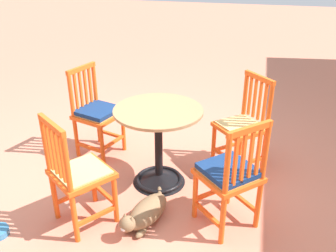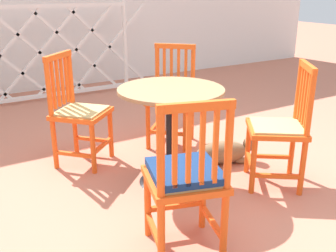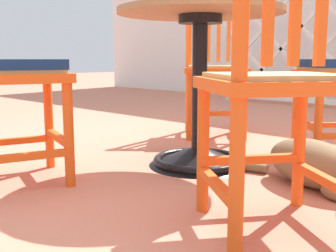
{
  "view_description": "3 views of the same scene",
  "coord_description": "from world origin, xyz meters",
  "px_view_note": "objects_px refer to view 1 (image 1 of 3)",
  "views": [
    {
      "loc": [
        2.58,
        0.98,
        1.96
      ],
      "look_at": [
        -0.22,
        0.28,
        0.53
      ],
      "focal_mm": 39.09,
      "sensor_mm": 36.0,
      "label": 1
    },
    {
      "loc": [
        -1.55,
        -2.08,
        1.41
      ],
      "look_at": [
        -0.09,
        0.32,
        0.41
      ],
      "focal_mm": 42.21,
      "sensor_mm": 36.0,
      "label": 2
    },
    {
      "loc": [
        1.13,
        -1.28,
        0.5
      ],
      "look_at": [
        -0.26,
        0.15,
        0.18
      ],
      "focal_mm": 44.57,
      "sensor_mm": 36.0,
      "label": 3
    }
  ],
  "objects_px": {
    "orange_chair_tucked_in": "(97,113)",
    "orange_chair_facing_out": "(230,175)",
    "cafe_table": "(159,155)",
    "orange_chair_near_fence": "(243,126)",
    "orange_chair_by_planter": "(78,175)",
    "tabby_cat": "(145,214)"
  },
  "relations": [
    {
      "from": "orange_chair_tucked_in",
      "to": "orange_chair_facing_out",
      "type": "xyz_separation_m",
      "value": [
        0.79,
        1.41,
        0.0
      ]
    },
    {
      "from": "cafe_table",
      "to": "orange_chair_near_fence",
      "type": "xyz_separation_m",
      "value": [
        -0.46,
        0.7,
        0.15
      ]
    },
    {
      "from": "orange_chair_tucked_in",
      "to": "orange_chair_by_planter",
      "type": "relative_size",
      "value": 1.0
    },
    {
      "from": "orange_chair_by_planter",
      "to": "orange_chair_near_fence",
      "type": "height_order",
      "value": "same"
    },
    {
      "from": "orange_chair_facing_out",
      "to": "orange_chair_tucked_in",
      "type": "bearing_deg",
      "value": -119.2
    },
    {
      "from": "orange_chair_tucked_in",
      "to": "orange_chair_by_planter",
      "type": "xyz_separation_m",
      "value": [
        1.03,
        0.31,
        -0.01
      ]
    },
    {
      "from": "orange_chair_by_planter",
      "to": "tabby_cat",
      "type": "distance_m",
      "value": 0.59
    },
    {
      "from": "orange_chair_facing_out",
      "to": "orange_chair_near_fence",
      "type": "distance_m",
      "value": 0.87
    },
    {
      "from": "orange_chair_tucked_in",
      "to": "orange_chair_near_fence",
      "type": "distance_m",
      "value": 1.45
    },
    {
      "from": "orange_chair_by_planter",
      "to": "orange_chair_facing_out",
      "type": "bearing_deg",
      "value": 102.75
    },
    {
      "from": "cafe_table",
      "to": "orange_chair_by_planter",
      "type": "xyz_separation_m",
      "value": [
        0.66,
        -0.44,
        0.15
      ]
    },
    {
      "from": "cafe_table",
      "to": "orange_chair_facing_out",
      "type": "xyz_separation_m",
      "value": [
        0.41,
        0.66,
        0.16
      ]
    },
    {
      "from": "tabby_cat",
      "to": "orange_chair_facing_out",
      "type": "bearing_deg",
      "value": 104.62
    },
    {
      "from": "orange_chair_facing_out",
      "to": "tabby_cat",
      "type": "distance_m",
      "value": 0.73
    },
    {
      "from": "orange_chair_tucked_in",
      "to": "cafe_table",
      "type": "bearing_deg",
      "value": 63.54
    },
    {
      "from": "cafe_table",
      "to": "orange_chair_near_fence",
      "type": "distance_m",
      "value": 0.85
    },
    {
      "from": "cafe_table",
      "to": "orange_chair_near_fence",
      "type": "bearing_deg",
      "value": 123.19
    },
    {
      "from": "tabby_cat",
      "to": "orange_chair_tucked_in",
      "type": "bearing_deg",
      "value": -140.11
    },
    {
      "from": "orange_chair_tucked_in",
      "to": "orange_chair_near_fence",
      "type": "bearing_deg",
      "value": 93.3
    },
    {
      "from": "orange_chair_by_planter",
      "to": "orange_chair_near_fence",
      "type": "distance_m",
      "value": 1.59
    },
    {
      "from": "orange_chair_by_planter",
      "to": "tabby_cat",
      "type": "xyz_separation_m",
      "value": [
        -0.09,
        0.48,
        -0.34
      ]
    },
    {
      "from": "orange_chair_facing_out",
      "to": "tabby_cat",
      "type": "bearing_deg",
      "value": -75.38
    }
  ]
}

